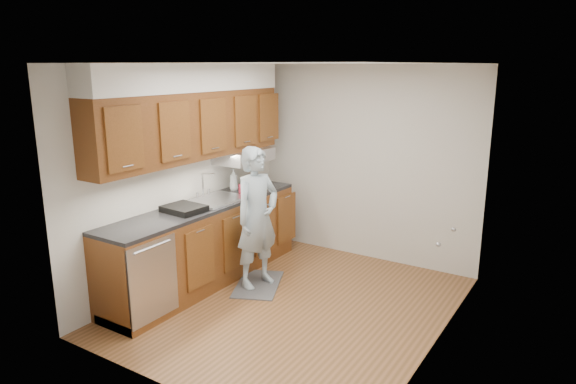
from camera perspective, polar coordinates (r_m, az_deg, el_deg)
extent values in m
plane|color=brown|center=(5.59, 0.64, -12.45)|extent=(3.50, 3.50, 0.00)
plane|color=white|center=(5.01, 0.71, 14.10)|extent=(3.50, 3.50, 0.00)
cube|color=beige|center=(6.06, -11.48, 1.90)|extent=(0.02, 3.50, 2.50)
cube|color=beige|center=(4.58, 16.86, -2.32)|extent=(0.02, 3.50, 2.50)
cube|color=beige|center=(6.68, 8.60, 3.12)|extent=(3.00, 0.02, 2.50)
cube|color=brown|center=(6.08, -9.06, -5.79)|extent=(0.60, 2.80, 0.90)
cube|color=black|center=(5.95, -9.34, -1.50)|extent=(0.63, 2.80, 0.04)
cube|color=#B2B2B7|center=(6.09, -7.98, -1.38)|extent=(0.48, 0.68, 0.14)
cube|color=#B2B2B7|center=(6.08, -8.00, -0.88)|extent=(0.52, 0.72, 0.01)
cube|color=#B2B2B7|center=(5.15, -14.73, -9.51)|extent=(0.03, 0.60, 0.80)
cube|color=brown|center=(5.86, -10.58, 7.23)|extent=(0.33, 2.80, 0.75)
cube|color=silver|center=(5.82, -10.81, 12.37)|extent=(0.35, 2.80, 0.30)
cube|color=#A5A5AA|center=(6.53, -4.91, 4.05)|extent=(0.46, 0.75, 0.16)
cube|color=silver|center=(4.93, 17.50, -3.97)|extent=(0.02, 1.22, 2.05)
cube|color=#555658|center=(6.07, -3.33, -10.19)|extent=(0.76, 0.93, 0.02)
imported|color=#92A5B1|center=(5.75, -3.46, -1.82)|extent=(0.56, 0.72, 1.82)
imported|color=silver|center=(6.53, -6.06, 1.42)|extent=(0.12, 0.12, 0.28)
imported|color=silver|center=(6.34, -4.38, 0.72)|extent=(0.11, 0.11, 0.20)
imported|color=silver|center=(6.62, -3.12, 1.15)|extent=(0.18, 0.18, 0.17)
cylinder|color=maroon|center=(6.32, -5.20, 0.32)|extent=(0.07, 0.07, 0.13)
cylinder|color=#A5A5AA|center=(6.30, -3.82, 0.28)|extent=(0.09, 0.09, 0.12)
cube|color=black|center=(5.67, -11.49, -1.82)|extent=(0.44, 0.38, 0.07)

